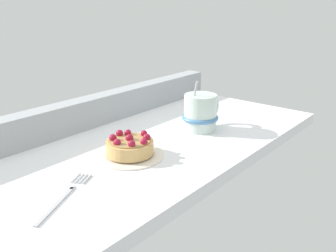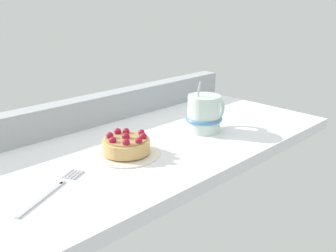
# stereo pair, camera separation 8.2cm
# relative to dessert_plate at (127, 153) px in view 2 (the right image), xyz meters

# --- Properties ---
(ground_plane) EXTENTS (0.89, 0.42, 0.03)m
(ground_plane) POSITION_rel_dessert_plate_xyz_m (0.08, 0.02, -0.02)
(ground_plane) COLOR white
(window_rail_back) EXTENTS (0.88, 0.05, 0.07)m
(window_rail_back) POSITION_rel_dessert_plate_xyz_m (0.08, 0.21, 0.03)
(window_rail_back) COLOR #9EA3A8
(window_rail_back) RESTS_ON ground_plane
(dessert_plate) EXTENTS (0.14, 0.14, 0.01)m
(dessert_plate) POSITION_rel_dessert_plate_xyz_m (0.00, 0.00, 0.00)
(dessert_plate) COLOR silver
(dessert_plate) RESTS_ON ground_plane
(raspberry_tart) EXTENTS (0.10, 0.10, 0.04)m
(raspberry_tart) POSITION_rel_dessert_plate_xyz_m (0.00, -0.00, 0.02)
(raspberry_tart) COLOR tan
(raspberry_tart) RESTS_ON dessert_plate
(coffee_mug) EXTENTS (0.12, 0.09, 0.12)m
(coffee_mug) POSITION_rel_dessert_plate_xyz_m (0.22, -0.02, 0.04)
(coffee_mug) COLOR silver
(coffee_mug) RESTS_ON ground_plane
(dessert_fork) EXTENTS (0.16, 0.09, 0.01)m
(dessert_fork) POSITION_rel_dessert_plate_xyz_m (-0.18, -0.04, 0.00)
(dessert_fork) COLOR #B7B7BC
(dessert_fork) RESTS_ON ground_plane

